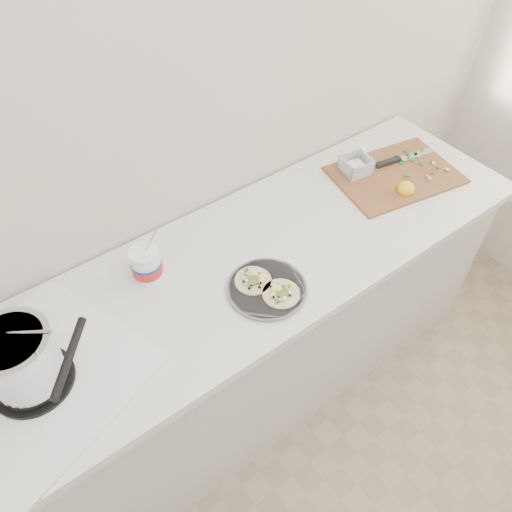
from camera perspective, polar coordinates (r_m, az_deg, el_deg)
counter at (r=2.06m, az=-3.37°, el=-9.93°), size 2.44×0.66×0.90m
stove at (r=1.51m, az=-24.87°, el=-11.54°), size 0.70×0.68×0.27m
taco_plate at (r=1.63m, az=1.25°, el=-3.55°), size 0.26×0.26×0.04m
tub at (r=1.67m, az=-12.37°, el=-0.71°), size 0.10×0.10×0.23m
cutboard at (r=2.14m, az=15.23°, el=9.32°), size 0.55×0.43×0.08m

